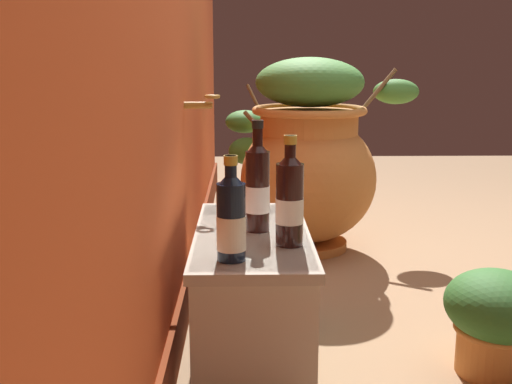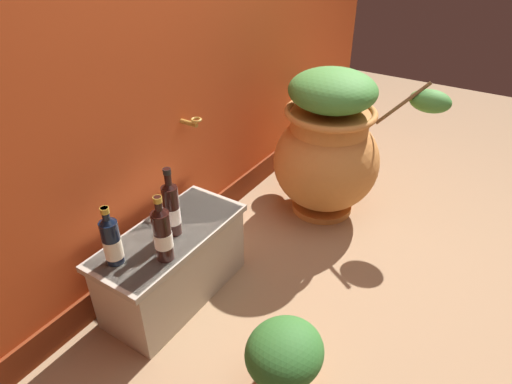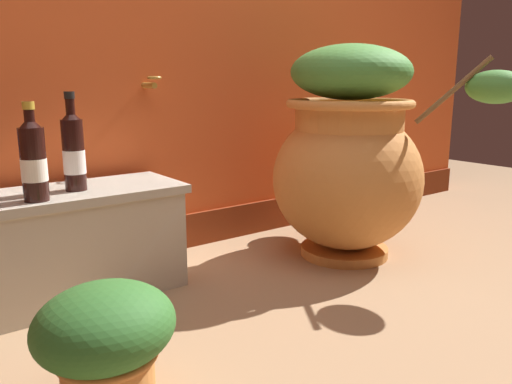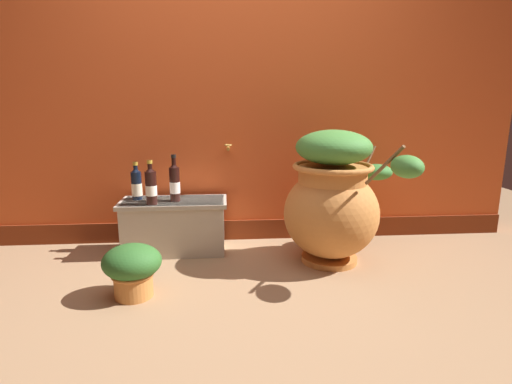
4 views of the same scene
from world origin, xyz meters
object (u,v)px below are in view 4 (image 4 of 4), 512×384
(terracotta_urn, at_px, (333,199))
(potted_shrub, at_px, (132,268))
(wine_bottle_middle, at_px, (137,184))
(wine_bottle_left, at_px, (175,182))
(wine_bottle_right, at_px, (151,185))

(terracotta_urn, bearing_deg, potted_shrub, -161.35)
(terracotta_urn, xyz_separation_m, wine_bottle_middle, (-1.36, 0.33, 0.06))
(terracotta_urn, height_order, wine_bottle_middle, terracotta_urn)
(terracotta_urn, xyz_separation_m, potted_shrub, (-1.25, -0.42, -0.27))
(wine_bottle_left, height_order, wine_bottle_middle, wine_bottle_left)
(wine_bottle_left, bearing_deg, terracotta_urn, -13.58)
(terracotta_urn, bearing_deg, wine_bottle_right, 171.88)
(wine_bottle_right, relative_size, potted_shrub, 0.94)
(wine_bottle_right, bearing_deg, terracotta_urn, -8.12)
(wine_bottle_left, distance_m, potted_shrub, 0.79)
(wine_bottle_middle, relative_size, potted_shrub, 0.83)
(wine_bottle_left, xyz_separation_m, wine_bottle_right, (-0.15, -0.09, -0.01))
(wine_bottle_left, height_order, potted_shrub, wine_bottle_left)
(wine_bottle_right, height_order, potted_shrub, wine_bottle_right)
(wine_bottle_middle, height_order, wine_bottle_right, wine_bottle_right)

